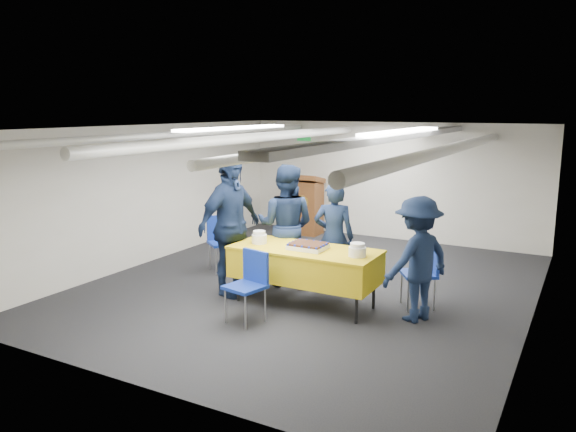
# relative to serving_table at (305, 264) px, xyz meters

# --- Properties ---
(ground) EXTENTS (7.00, 7.00, 0.00)m
(ground) POSITION_rel_serving_table_xyz_m (-0.29, 0.77, -0.56)
(ground) COLOR black
(ground) RESTS_ON ground
(room_shell) EXTENTS (6.00, 7.00, 2.30)m
(room_shell) POSITION_rel_serving_table_xyz_m (-0.20, 1.18, 1.25)
(room_shell) COLOR beige
(room_shell) RESTS_ON ground
(serving_table) EXTENTS (1.95, 0.84, 0.77)m
(serving_table) POSITION_rel_serving_table_xyz_m (0.00, 0.00, 0.00)
(serving_table) COLOR black
(serving_table) RESTS_ON ground
(sheet_cake) EXTENTS (0.48, 0.37, 0.09)m
(sheet_cake) POSITION_rel_serving_table_xyz_m (0.05, -0.01, 0.25)
(sheet_cake) COLOR white
(sheet_cake) RESTS_ON serving_table
(plate_stack_left) EXTENTS (0.20, 0.20, 0.17)m
(plate_stack_left) POSITION_rel_serving_table_xyz_m (-0.66, -0.05, 0.29)
(plate_stack_left) COLOR white
(plate_stack_left) RESTS_ON serving_table
(plate_stack_right) EXTENTS (0.22, 0.22, 0.17)m
(plate_stack_right) POSITION_rel_serving_table_xyz_m (0.75, -0.05, 0.29)
(plate_stack_right) COLOR white
(plate_stack_right) RESTS_ON serving_table
(podium) EXTENTS (0.62, 0.53, 1.25)m
(podium) POSITION_rel_serving_table_xyz_m (-1.89, 3.82, 0.05)
(podium) COLOR brown
(podium) RESTS_ON ground
(chair_near) EXTENTS (0.50, 0.50, 0.87)m
(chair_near) POSITION_rel_serving_table_xyz_m (-0.33, -0.83, -0.03)
(chair_near) COLOR gray
(chair_near) RESTS_ON ground
(chair_right) EXTENTS (0.58, 0.58, 0.87)m
(chair_right) POSITION_rel_serving_table_xyz_m (1.41, 0.68, -0.03)
(chair_right) COLOR gray
(chair_right) RESTS_ON ground
(chair_left) EXTENTS (0.59, 0.59, 0.87)m
(chair_left) POSITION_rel_serving_table_xyz_m (-1.94, 0.85, -0.03)
(chair_left) COLOR gray
(chair_left) RESTS_ON ground
(sailor_a) EXTENTS (0.66, 0.53, 1.56)m
(sailor_a) POSITION_rel_serving_table_xyz_m (0.09, 0.73, 0.22)
(sailor_a) COLOR black
(sailor_a) RESTS_ON ground
(sailor_b) EXTENTS (0.99, 0.84, 1.78)m
(sailor_b) POSITION_rel_serving_table_xyz_m (-0.65, 0.65, 0.33)
(sailor_b) COLOR black
(sailor_b) RESTS_ON ground
(sailor_c) EXTENTS (0.64, 1.20, 1.95)m
(sailor_c) POSITION_rel_serving_table_xyz_m (-1.10, -0.10, 0.41)
(sailor_c) COLOR black
(sailor_c) RESTS_ON ground
(sailor_d) EXTENTS (0.98, 1.14, 1.54)m
(sailor_d) POSITION_rel_serving_table_xyz_m (1.44, 0.19, 0.21)
(sailor_d) COLOR black
(sailor_d) RESTS_ON ground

